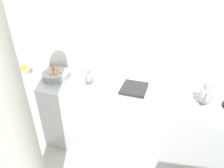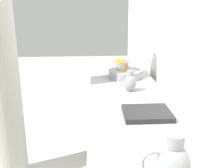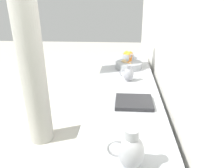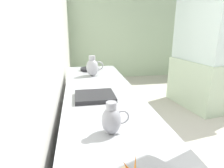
# 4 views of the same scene
# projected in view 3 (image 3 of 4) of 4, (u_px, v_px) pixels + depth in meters

# --- Properties ---
(ground_plane) EXTENTS (14.70, 14.70, 0.00)m
(ground_plane) POSITION_uv_depth(u_px,v_px,m) (4.00, 155.00, 2.65)
(ground_plane) COLOR #B7B2A5
(tile_wall_left) EXTENTS (0.10, 7.83, 3.00)m
(tile_wall_left) POSITION_uv_depth(u_px,v_px,m) (191.00, 47.00, 1.52)
(tile_wall_left) COLOR white
(tile_wall_left) RESTS_ON ground_plane
(prep_counter) EXTENTS (0.69, 3.30, 0.92)m
(prep_counter) POSITION_uv_depth(u_px,v_px,m) (125.00, 128.00, 2.40)
(prep_counter) COLOR #9EA0A5
(prep_counter) RESTS_ON ground_plane
(vegetable_colander) EXTENTS (0.37, 0.37, 0.22)m
(vegetable_colander) POSITION_uv_depth(u_px,v_px,m) (129.00, 65.00, 2.93)
(vegetable_colander) COLOR gray
(vegetable_colander) RESTS_ON prep_counter
(orange_bowl) EXTENTS (0.20, 0.20, 0.12)m
(orange_bowl) POSITION_uv_depth(u_px,v_px,m) (128.00, 55.00, 3.41)
(orange_bowl) COLOR gray
(orange_bowl) RESTS_ON prep_counter
(metal_pitcher_tall) EXTENTS (0.21, 0.15, 0.25)m
(metal_pitcher_tall) POSITION_uv_depth(u_px,v_px,m) (131.00, 151.00, 1.19)
(metal_pitcher_tall) COLOR #939399
(metal_pitcher_tall) RESTS_ON prep_counter
(metal_pitcher_short) EXTENTS (0.17, 0.12, 0.20)m
(metal_pitcher_short) POSITION_uv_depth(u_px,v_px,m) (129.00, 74.00, 2.47)
(metal_pitcher_short) COLOR gray
(metal_pitcher_short) RESTS_ON prep_counter
(counter_sink_basin) EXTENTS (0.34, 0.30, 0.04)m
(counter_sink_basin) POSITION_uv_depth(u_px,v_px,m) (134.00, 102.00, 1.95)
(counter_sink_basin) COLOR #232326
(counter_sink_basin) RESTS_ON prep_counter
(support_column) EXTENTS (0.31, 0.31, 3.00)m
(support_column) POSITION_uv_depth(u_px,v_px,m) (26.00, 29.00, 2.42)
(support_column) COLOR #9E9B93
(support_column) RESTS_ON ground_plane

